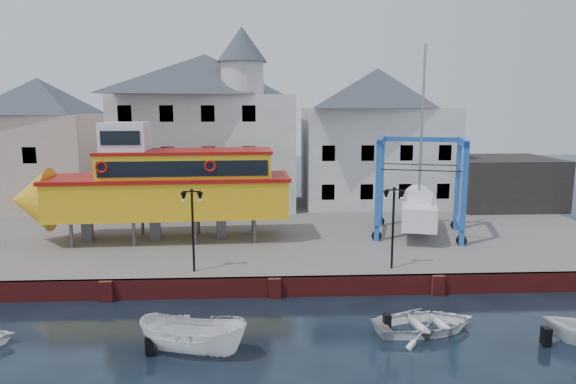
{
  "coord_description": "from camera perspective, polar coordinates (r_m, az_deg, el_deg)",
  "views": [
    {
      "loc": [
        -0.56,
        -23.64,
        9.2
      ],
      "look_at": [
        1.0,
        7.0,
        4.0
      ],
      "focal_mm": 32.0,
      "sensor_mm": 36.0,
      "label": 1
    }
  ],
  "objects": [
    {
      "name": "building_white_right",
      "position": [
        43.78,
        9.76,
        6.07
      ],
      "size": [
        12.0,
        8.0,
        11.2
      ],
      "color": "beige",
      "rests_on": "hardstanding"
    },
    {
      "name": "motorboat_a",
      "position": [
        20.46,
        -10.44,
        -17.27
      ],
      "size": [
        4.54,
        2.73,
        1.65
      ],
      "primitive_type": "imported",
      "rotation": [
        0.0,
        0.0,
        1.29
      ],
      "color": "white",
      "rests_on": "ground"
    },
    {
      "name": "shed_dark",
      "position": [
        45.53,
        22.57,
        1.05
      ],
      "size": [
        8.0,
        7.0,
        4.0
      ],
      "primitive_type": "cube",
      "color": "black",
      "rests_on": "hardstanding"
    },
    {
      "name": "tour_boat",
      "position": [
        32.19,
        -14.66,
        0.72
      ],
      "size": [
        16.7,
        4.71,
        7.2
      ],
      "rotation": [
        0.0,
        0.0,
        0.05
      ],
      "color": "#59595E",
      "rests_on": "hardstanding"
    },
    {
      "name": "quay_wall",
      "position": [
        25.3,
        -1.49,
        -10.5
      ],
      "size": [
        44.0,
        0.47,
        1.0
      ],
      "color": "maroon",
      "rests_on": "ground"
    },
    {
      "name": "building_pink",
      "position": [
        45.25,
        -25.67,
        4.81
      ],
      "size": [
        8.0,
        7.0,
        10.3
      ],
      "color": "#C4A797",
      "rests_on": "hardstanding"
    },
    {
      "name": "hardstanding",
      "position": [
        35.72,
        -1.93,
        -4.48
      ],
      "size": [
        44.0,
        22.0,
        1.0
      ],
      "primitive_type": "cube",
      "color": "#615A55",
      "rests_on": "ground"
    },
    {
      "name": "lamp_post_right",
      "position": [
        26.18,
        11.66,
        -1.65
      ],
      "size": [
        1.12,
        0.32,
        4.2
      ],
      "color": "black",
      "rests_on": "hardstanding"
    },
    {
      "name": "lamp_post_left",
      "position": [
        25.58,
        -10.59,
        -1.88
      ],
      "size": [
        1.12,
        0.32,
        4.2
      ],
      "color": "black",
      "rests_on": "hardstanding"
    },
    {
      "name": "motorboat_b",
      "position": [
        22.67,
        14.96,
        -14.67
      ],
      "size": [
        4.77,
        3.74,
        0.9
      ],
      "primitive_type": "imported",
      "rotation": [
        0.0,
        0.0,
        1.73
      ],
      "color": "white",
      "rests_on": "ground"
    },
    {
      "name": "travel_lift",
      "position": [
        34.29,
        14.3,
        -1.1
      ],
      "size": [
        6.53,
        8.14,
        11.92
      ],
      "rotation": [
        0.0,
        0.0,
        -0.28
      ],
      "color": "#1856A5",
      "rests_on": "hardstanding"
    },
    {
      "name": "ground",
      "position": [
        25.38,
        -1.48,
        -11.64
      ],
      "size": [
        140.0,
        140.0,
        0.0
      ],
      "primitive_type": "plane",
      "color": "black",
      "rests_on": "ground"
    },
    {
      "name": "building_white_main",
      "position": [
        42.3,
        -8.83,
        6.99
      ],
      "size": [
        14.0,
        8.3,
        14.0
      ],
      "color": "beige",
      "rests_on": "hardstanding"
    }
  ]
}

